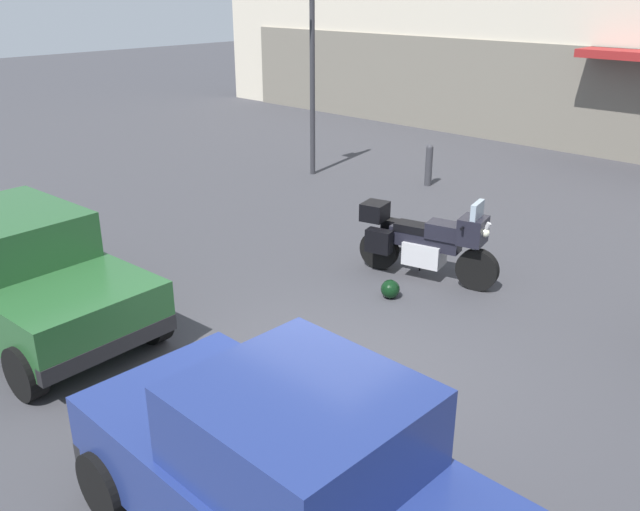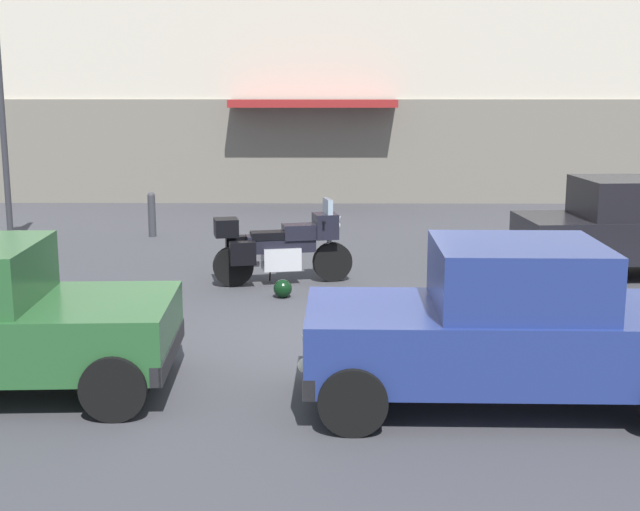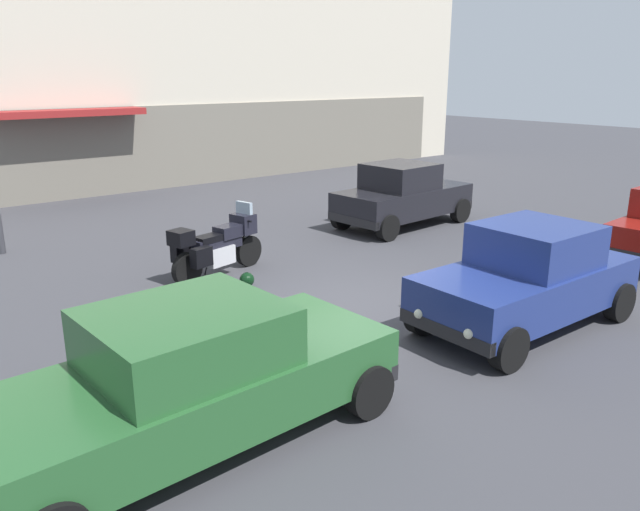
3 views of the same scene
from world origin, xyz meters
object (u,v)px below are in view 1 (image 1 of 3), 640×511
motorcycle (425,241)px  car_wagon_end (292,477)px  bollard_curbside (429,164)px  car_sedan_far (13,268)px  helmet (390,289)px  streetlamp_curbside (308,61)px

motorcycle → car_wagon_end: (2.50, -5.29, 0.19)m
car_wagon_end → bollard_curbside: 11.11m
car_sedan_far → bollard_curbside: car_sedan_far is taller
motorcycle → helmet: size_ratio=7.98×
car_sedan_far → car_wagon_end: bearing=174.0°
car_sedan_far → streetlamp_curbside: bearing=-75.8°
bollard_curbside → motorcycle: bearing=-55.8°
car_wagon_end → streetlamp_curbside: 11.83m
car_sedan_far → streetlamp_curbside: streetlamp_curbside is taller
motorcycle → car_wagon_end: car_wagon_end is taller
car_wagon_end → car_sedan_far: bearing=-2.4°
streetlamp_curbside → motorcycle: bearing=-29.3°
motorcycle → helmet: bearing=-97.9°
helmet → car_wagon_end: car_wagon_end is taller
motorcycle → streetlamp_curbside: 6.73m
helmet → bollard_curbside: size_ratio=0.29×
car_wagon_end → bollard_curbside: (-5.47, 9.67, -0.30)m
streetlamp_curbside → car_sedan_far: bearing=-73.0°
motorcycle → bollard_curbside: motorcycle is taller
motorcycle → car_sedan_far: 5.87m
motorcycle → bollard_curbside: size_ratio=2.35×
streetlamp_curbside → bollard_curbside: bearing=25.4°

